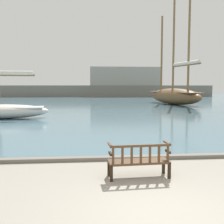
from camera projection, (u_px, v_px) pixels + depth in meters
The scene contains 7 objects.
ground_plane at pixel (161, 212), 5.40m from camera, with size 160.00×160.00×0.00m, color gray.
harbor_water at pixel (94, 99), 49.02m from camera, with size 100.00×80.00×0.08m, color slate.
quay_edge_kerb at pixel (130, 158), 9.21m from camera, with size 40.00×0.30×0.12m, color slate.
park_bench at pixel (139, 160), 7.36m from camera, with size 1.63×0.62×0.92m.
sailboat_mid_port at pixel (1, 108), 20.00m from camera, with size 6.69×2.42×8.97m.
sailboat_centre_channel at pixel (174, 94), 35.44m from camera, with size 5.05×11.37×16.51m.
far_breakwater at pixel (102, 87), 60.52m from camera, with size 52.49×2.40×6.49m.
Camera 1 is at (-1.41, -5.09, 2.41)m, focal length 45.00 mm.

